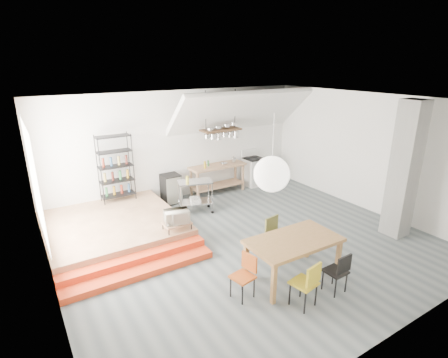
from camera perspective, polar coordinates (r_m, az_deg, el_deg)
floor at (r=8.19m, az=3.82°, el=-10.34°), size 8.00×8.00×0.00m
wall_back at (r=10.47m, az=-7.28°, el=5.45°), size 8.00×0.04×3.20m
wall_left at (r=6.24m, az=-27.35°, el=-5.81°), size 0.04×7.00×3.20m
wall_right at (r=10.34m, az=22.38°, el=4.02°), size 0.04×7.00×3.20m
ceiling at (r=7.21m, az=4.37°, el=12.52°), size 8.00×7.00×0.02m
slope_ceiling at (r=10.67m, az=2.87°, el=11.01°), size 4.40×1.44×1.32m
window_pane at (r=7.59m, az=-28.58°, el=-0.25°), size 0.02×2.50×2.20m
platform at (r=8.81m, az=-17.62°, el=-7.58°), size 3.00×3.00×0.40m
step_lower at (r=7.22m, az=-13.31°, el=-14.57°), size 3.00×0.35×0.13m
step_upper at (r=7.47m, az=-14.26°, el=-12.83°), size 3.00×0.35×0.27m
concrete_column at (r=8.99m, az=27.36°, el=1.27°), size 0.50×0.50×3.20m
kitchen_counter at (r=10.93m, az=-1.06°, el=0.85°), size 1.80×0.60×0.91m
stove at (r=11.72m, az=4.80°, el=1.29°), size 0.60×0.60×1.18m
pot_rack at (r=10.42m, az=-0.33°, el=7.65°), size 1.20×0.50×1.43m
wire_shelving at (r=9.62m, az=-17.28°, el=1.88°), size 0.88×0.38×1.80m
microwave_shelf at (r=7.90m, az=-7.69°, el=-7.18°), size 0.60×0.40×0.16m
paper_lantern at (r=5.81m, az=7.79°, el=0.80°), size 0.60×0.60×0.60m
dining_table at (r=6.75m, az=11.30°, el=-10.28°), size 1.76×1.01×0.83m
chair_mustard at (r=6.18m, az=13.49°, el=-15.92°), size 0.45×0.45×0.85m
chair_black at (r=6.68m, az=18.22°, el=-13.90°), size 0.37×0.37×0.79m
chair_olive at (r=7.48m, az=8.36°, el=-8.86°), size 0.47×0.47×0.89m
chair_red at (r=6.31m, az=3.49°, el=-14.95°), size 0.42×0.42×0.80m
rolling_cart at (r=9.54m, az=-4.73°, el=-2.16°), size 1.02×0.74×0.91m
mini_fridge at (r=10.36m, az=-8.65°, el=-1.54°), size 0.50×0.50×0.85m
microwave at (r=7.83m, az=-7.74°, el=-6.09°), size 0.60×0.46×0.29m
bowl at (r=10.89m, az=-0.03°, el=2.51°), size 0.27×0.27×0.05m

